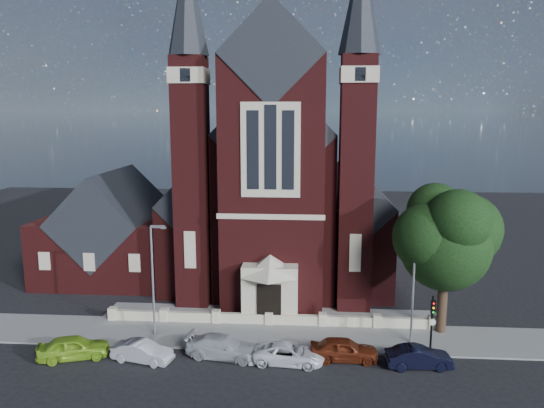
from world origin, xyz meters
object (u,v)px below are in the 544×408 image
Objects in this scene: parish_hall at (114,234)px; car_silver_a at (142,352)px; church at (281,186)px; car_white_suv at (289,354)px; car_lime_van at (74,347)px; car_silver_b at (224,347)px; street_lamp_left at (154,274)px; car_dark_red at (344,349)px; traffic_signal at (432,317)px; street_lamp_right at (415,280)px; street_tree at (448,240)px; car_navy at (419,357)px.

parish_hall is 3.07× the size of car_silver_a.
parish_hall reaches higher than car_silver_a.
church is 23.71m from car_white_suv.
car_lime_van reaches higher than car_silver_a.
parish_hall reaches higher than car_lime_van.
car_silver_a reaches higher than car_white_suv.
car_lime_van is 4.57m from car_silver_a.
church reaches higher than car_silver_b.
car_silver_a is (0.26, -3.91, -3.94)m from street_lamp_left.
car_lime_van is at bearing 93.22° from car_dark_red.
traffic_signal is 13.74m from car_silver_b.
car_silver_a is at bearing 94.69° from car_dark_red.
church is 4.31× the size of street_lamp_left.
street_lamp_right is at bearing -65.31° from car_silver_a.
parish_hall is at bearing 48.03° from car_silver_b.
street_lamp_right is 13.55m from car_silver_b.
parish_hall is 1.51× the size of street_lamp_right.
car_silver_b is at bearing 87.54° from car_white_suv.
car_silver_b is (-2.55, -21.92, -7.46)m from church.
car_lime_van reaches higher than car_silver_b.
street_lamp_right is 2.02× the size of traffic_signal.
car_dark_red reaches higher than car_white_suv.
car_lime_van reaches higher than car_white_suv.
car_silver_b is at bearing 91.00° from car_dark_red.
car_silver_a is at bearing 96.82° from car_white_suv.
traffic_signal is 0.91× the size of car_dark_red.
parish_hall is at bearing -6.28° from car_lime_van.
church reaches higher than car_silver_a.
car_silver_b is 4.30m from car_white_suv.
street_tree is 10.64m from car_dark_red.
parish_hall is at bearing 51.51° from car_dark_red.
traffic_signal is at bearing -74.48° from car_silver_b.
car_navy is (8.14, -0.01, 0.05)m from car_white_suv.
street_lamp_right is at bearing -67.13° from car_silver_b.
traffic_signal is at bearing -59.99° from street_lamp_right.
car_white_suv is (-8.37, -3.47, -3.96)m from street_lamp_right.
car_dark_red is at bearing -167.77° from traffic_signal.
traffic_signal is (18.91, -1.57, -2.02)m from street_lamp_left.
car_dark_red is at bearing -38.38° from parish_hall.
car_silver_b is at bearing 83.46° from car_navy.
street_tree is 2.69× the size of car_silver_a.
street_lamp_left is 18.52m from car_navy.
street_tree is 2.67× the size of traffic_signal.
church is at bearing 118.04° from street_lamp_right.
car_lime_van is (3.79, -17.84, -3.25)m from parish_hall.
street_lamp_left is at bearing -175.24° from street_tree.
street_tree is 2.60× the size of car_navy.
street_lamp_right is (18.00, 0.00, 0.00)m from street_lamp_left.
car_silver_b is at bearing -96.63° from church.
car_silver_b is 7.79m from car_dark_red.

